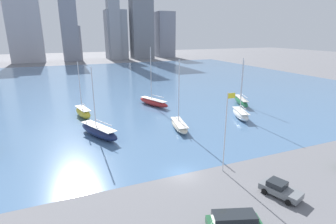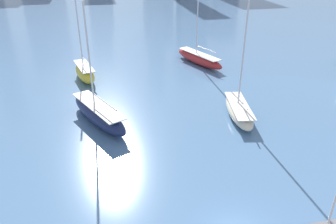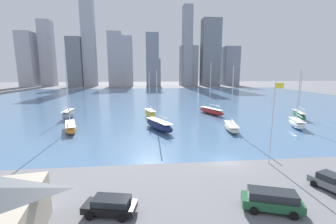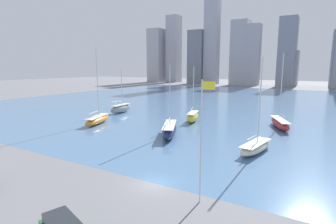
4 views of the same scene
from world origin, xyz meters
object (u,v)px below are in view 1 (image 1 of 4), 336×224
at_px(sailboat_cream, 179,125).
at_px(parked_suv_green, 234,221).
at_px(parked_pickup_gray, 280,189).
at_px(sailboat_red, 153,102).
at_px(sailboat_green, 241,101).
at_px(sailboat_navy, 99,131).
at_px(sailboat_yellow, 83,112).
at_px(sailboat_white, 241,114).
at_px(flag_pole, 226,130).

relative_size(sailboat_cream, parked_suv_green, 2.48).
bearing_deg(parked_suv_green, parked_pickup_gray, -53.51).
bearing_deg(sailboat_cream, sailboat_red, 97.36).
distance_m(sailboat_cream, parked_suv_green, 28.61).
bearing_deg(sailboat_green, sailboat_red, -179.68).
height_order(sailboat_navy, sailboat_cream, sailboat_cream).
xyz_separation_m(sailboat_yellow, parked_pickup_gray, (18.59, -40.31, -0.32)).
distance_m(sailboat_white, parked_suv_green, 36.53).
relative_size(sailboat_yellow, sailboat_red, 0.82).
xyz_separation_m(sailboat_white, sailboat_cream, (-15.62, -0.93, -0.19)).
bearing_deg(sailboat_yellow, parked_pickup_gray, -78.37).
height_order(sailboat_navy, sailboat_green, sailboat_navy).
bearing_deg(sailboat_white, sailboat_cream, -158.22).
relative_size(flag_pole, parked_suv_green, 2.03).
bearing_deg(sailboat_green, sailboat_yellow, -166.44).
bearing_deg(parked_pickup_gray, sailboat_white, 42.44).
bearing_deg(flag_pole, sailboat_cream, 85.64).
xyz_separation_m(flag_pole, sailboat_yellow, (-15.74, 32.83, -4.94)).
xyz_separation_m(sailboat_red, sailboat_cream, (-1.03, -18.57, -0.18)).
height_order(parked_suv_green, parked_pickup_gray, parked_suv_green).
relative_size(sailboat_navy, sailboat_white, 1.00).
relative_size(flag_pole, sailboat_green, 0.92).
bearing_deg(sailboat_navy, sailboat_cream, -31.57).
relative_size(sailboat_yellow, sailboat_cream, 0.91).
bearing_deg(parked_suv_green, sailboat_red, 8.71).
bearing_deg(sailboat_red, sailboat_yellow, 168.44).
bearing_deg(parked_suv_green, sailboat_cream, 4.37).
bearing_deg(sailboat_white, sailboat_navy, -163.36).
bearing_deg(sailboat_white, sailboat_red, 147.97).
bearing_deg(sailboat_yellow, sailboat_green, -19.95).
height_order(sailboat_green, parked_suv_green, sailboat_green).
relative_size(parked_suv_green, parked_pickup_gray, 1.10).
xyz_separation_m(flag_pole, sailboat_cream, (1.33, 17.50, -5.28)).
xyz_separation_m(flag_pole, parked_pickup_gray, (2.84, -7.48, -5.26)).
bearing_deg(sailboat_red, parked_suv_green, -121.56).
bearing_deg(flag_pole, sailboat_green, 48.97).
relative_size(sailboat_yellow, sailboat_navy, 0.98).
height_order(sailboat_cream, parked_pickup_gray, sailboat_cream).
distance_m(sailboat_yellow, sailboat_white, 35.73).
bearing_deg(sailboat_green, sailboat_navy, -146.97).
height_order(flag_pole, sailboat_red, sailboat_red).
xyz_separation_m(parked_suv_green, parked_pickup_gray, (8.53, 2.76, -0.21)).
distance_m(sailboat_red, sailboat_green, 23.44).
distance_m(parked_suv_green, parked_pickup_gray, 8.96).
relative_size(flag_pole, sailboat_cream, 0.82).
bearing_deg(sailboat_yellow, sailboat_navy, -96.56).
bearing_deg(sailboat_navy, flag_pole, -78.46).
distance_m(sailboat_cream, sailboat_green, 25.34).
distance_m(sailboat_yellow, parked_suv_green, 44.23).
height_order(flag_pole, sailboat_green, sailboat_green).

